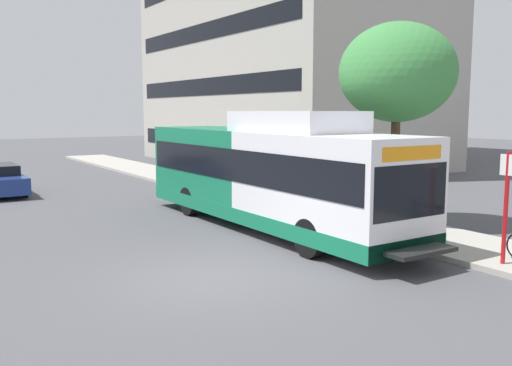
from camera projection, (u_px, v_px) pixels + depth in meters
The scene contains 6 objects.
ground_plane at pixel (97, 219), 18.78m from camera, with size 120.00×120.00×0.00m, color #4C4C51.
sidewalk_curb at pixel (298, 207), 20.89m from camera, with size 3.00×56.00×0.14m, color #A8A399.
transit_bus at pixel (268, 174), 17.22m from camera, with size 2.58×12.25×3.65m.
bus_stop_sign_pole at pixel (506, 199), 12.66m from camera, with size 0.10×0.36×2.60m.
street_tree_near_stop at pixel (397, 73), 17.12m from camera, with size 3.60×3.60×6.23m.
lattice_comm_tower at pixel (158, 58), 52.58m from camera, with size 1.10×1.10×26.26m.
Camera 1 is at (-5.54, -10.42, 3.66)m, focal length 38.90 mm.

